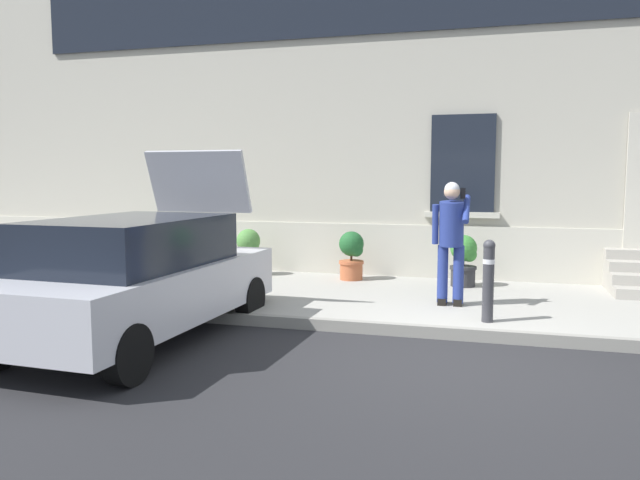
% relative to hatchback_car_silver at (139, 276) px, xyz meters
% --- Properties ---
extents(ground_plane, '(80.00, 80.00, 0.00)m').
position_rel_hatchback_car_silver_xyz_m(ground_plane, '(3.55, 0.16, -0.80)').
color(ground_plane, '#232326').
extents(sidewalk, '(24.00, 3.60, 0.15)m').
position_rel_hatchback_car_silver_xyz_m(sidewalk, '(3.55, 2.96, -0.72)').
color(sidewalk, '#99968E').
rests_on(sidewalk, ground).
extents(curb_edge, '(24.00, 0.12, 0.15)m').
position_rel_hatchback_car_silver_xyz_m(curb_edge, '(3.55, 1.10, -0.72)').
color(curb_edge, gray).
rests_on(curb_edge, ground).
extents(building_facade, '(24.00, 1.52, 7.50)m').
position_rel_hatchback_car_silver_xyz_m(building_facade, '(3.55, 5.45, 2.93)').
color(building_facade, '#B2AD9E').
rests_on(building_facade, ground).
extents(hatchback_car_silver, '(1.92, 4.13, 2.34)m').
position_rel_hatchback_car_silver_xyz_m(hatchback_car_silver, '(0.00, 0.00, 0.00)').
color(hatchback_car_silver, '#B7B7BF').
rests_on(hatchback_car_silver, ground).
extents(bollard_near_person, '(0.15, 0.15, 1.04)m').
position_rel_hatchback_car_silver_xyz_m(bollard_near_person, '(4.01, 1.51, -0.09)').
color(bollard_near_person, '#333338').
rests_on(bollard_near_person, sidewalk).
extents(bollard_far_left, '(0.15, 0.15, 1.04)m').
position_rel_hatchback_car_silver_xyz_m(bollard_far_left, '(-0.03, 1.51, -0.09)').
color(bollard_far_left, '#333338').
rests_on(bollard_far_left, sidewalk).
extents(person_on_phone, '(0.51, 0.47, 1.75)m').
position_rel_hatchback_car_silver_xyz_m(person_on_phone, '(3.49, 2.37, 0.35)').
color(person_on_phone, navy).
rests_on(person_on_phone, sidewalk).
extents(planter_cream, '(0.44, 0.44, 0.86)m').
position_rel_hatchback_car_silver_xyz_m(planter_cream, '(-2.22, 4.40, -0.19)').
color(planter_cream, beige).
rests_on(planter_cream, sidewalk).
extents(planter_olive, '(0.44, 0.44, 0.86)m').
position_rel_hatchback_car_silver_xyz_m(planter_olive, '(-0.28, 4.11, -0.19)').
color(planter_olive, '#606B38').
rests_on(planter_olive, sidewalk).
extents(planter_terracotta, '(0.44, 0.44, 0.86)m').
position_rel_hatchback_car_silver_xyz_m(planter_terracotta, '(1.66, 4.14, -0.19)').
color(planter_terracotta, '#B25B38').
rests_on(planter_terracotta, sidewalk).
extents(planter_charcoal, '(0.44, 0.44, 0.86)m').
position_rel_hatchback_car_silver_xyz_m(planter_charcoal, '(3.60, 4.01, -0.19)').
color(planter_charcoal, '#2D2D30').
rests_on(planter_charcoal, sidewalk).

